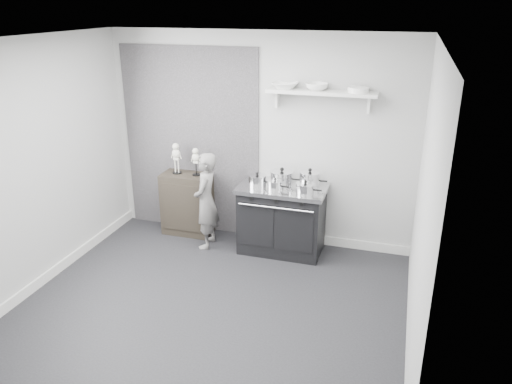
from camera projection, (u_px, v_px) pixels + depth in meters
ground at (210, 306)px, 5.27m from camera, size 4.00×4.00×0.00m
room_shell at (202, 153)px, 4.84m from camera, size 4.02×3.62×2.71m
wall_shelf at (321, 93)px, 5.83m from camera, size 1.30×0.26×0.24m
stove at (282, 218)px, 6.32m from camera, size 1.09×0.68×0.87m
side_cabinet at (188, 203)px, 6.82m from camera, size 0.66×0.38×0.85m
child at (206, 201)px, 6.36m from camera, size 0.35×0.49×1.27m
pot_front_left at (257, 180)px, 6.16m from camera, size 0.31×0.23×0.18m
pot_back_left at (282, 177)px, 6.23m from camera, size 0.38×0.29×0.21m
pot_back_right at (310, 179)px, 6.13m from camera, size 0.35×0.27×0.24m
pot_front_right at (305, 188)px, 5.92m from camera, size 0.31×0.22×0.17m
pot_front_center at (275, 185)px, 6.04m from camera, size 0.27×0.18×0.15m
skeleton_full at (176, 156)px, 6.61m from camera, size 0.13×0.09×0.48m
skeleton_torso at (196, 160)px, 6.55m from camera, size 0.12×0.08×0.43m
bowl_large at (285, 85)px, 5.92m from camera, size 0.31×0.31×0.08m
bowl_small at (317, 87)px, 5.81m from camera, size 0.26×0.26×0.08m
plate_stack at (358, 90)px, 5.69m from camera, size 0.24×0.24×0.06m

